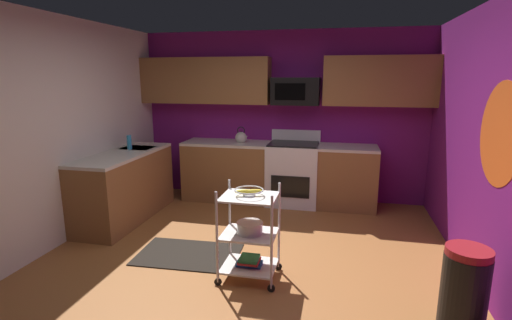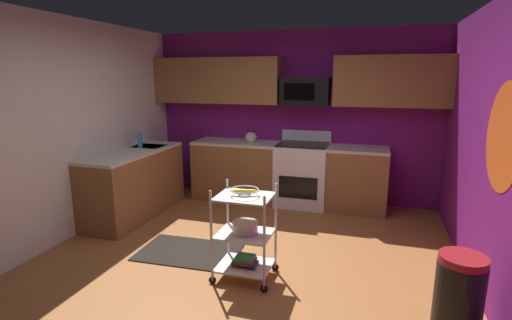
# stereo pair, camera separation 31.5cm
# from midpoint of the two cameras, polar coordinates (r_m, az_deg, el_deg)

# --- Properties ---
(floor) EXTENTS (4.40, 4.80, 0.04)m
(floor) POSITION_cam_midpoint_polar(r_m,az_deg,el_deg) (4.11, 0.05, -15.67)
(floor) COLOR #995B2D
(floor) RESTS_ON ground
(wall_back) EXTENTS (4.52, 0.06, 2.60)m
(wall_back) POSITION_cam_midpoint_polar(r_m,az_deg,el_deg) (6.03, 6.91, 6.45)
(wall_back) COLOR #751970
(wall_back) RESTS_ON ground
(wall_left) EXTENTS (0.06, 4.80, 2.60)m
(wall_left) POSITION_cam_midpoint_polar(r_m,az_deg,el_deg) (4.83, -26.21, 3.79)
(wall_left) COLOR silver
(wall_left) RESTS_ON ground
(wall_right) EXTENTS (0.06, 4.80, 2.60)m
(wall_right) POSITION_cam_midpoint_polar(r_m,az_deg,el_deg) (3.71, 35.11, 0.57)
(wall_right) COLOR #751970
(wall_right) RESTS_ON ground
(wall_flower_decal) EXTENTS (0.00, 0.88, 0.88)m
(wall_flower_decal) POSITION_cam_midpoint_polar(r_m,az_deg,el_deg) (3.64, 35.13, 2.78)
(wall_flower_decal) COLOR #E5591E
(counter_run) EXTENTS (3.67, 2.29, 0.92)m
(counter_run) POSITION_cam_midpoint_polar(r_m,az_deg,el_deg) (5.64, -1.80, -2.54)
(counter_run) COLOR brown
(counter_run) RESTS_ON ground
(oven_range) EXTENTS (0.76, 0.65, 1.10)m
(oven_range) POSITION_cam_midpoint_polar(r_m,az_deg,el_deg) (5.82, 8.47, -2.05)
(oven_range) COLOR white
(oven_range) RESTS_ON ground
(upper_cabinets) EXTENTS (4.40, 0.33, 0.70)m
(upper_cabinets) POSITION_cam_midpoint_polar(r_m,az_deg,el_deg) (5.81, 6.16, 11.68)
(upper_cabinets) COLOR brown
(microwave) EXTENTS (0.70, 0.39, 0.40)m
(microwave) POSITION_cam_midpoint_polar(r_m,az_deg,el_deg) (5.74, 9.02, 10.10)
(microwave) COLOR black
(rolling_cart) EXTENTS (0.58, 0.44, 0.91)m
(rolling_cart) POSITION_cam_midpoint_polar(r_m,az_deg,el_deg) (3.69, 0.78, -10.98)
(rolling_cart) COLOR silver
(rolling_cart) RESTS_ON ground
(fruit_bowl) EXTENTS (0.27, 0.27, 0.07)m
(fruit_bowl) POSITION_cam_midpoint_polar(r_m,az_deg,el_deg) (3.54, 0.80, -4.68)
(fruit_bowl) COLOR silver
(fruit_bowl) RESTS_ON rolling_cart
(mixing_bowl_large) EXTENTS (0.25, 0.25, 0.11)m
(mixing_bowl_large) POSITION_cam_midpoint_polar(r_m,az_deg,el_deg) (3.66, 0.86, -10.04)
(mixing_bowl_large) COLOR silver
(mixing_bowl_large) RESTS_ON rolling_cart
(book_stack) EXTENTS (0.24, 0.19, 0.09)m
(book_stack) POSITION_cam_midpoint_polar(r_m,az_deg,el_deg) (3.81, 0.76, -14.86)
(book_stack) COLOR #1E4C8C
(book_stack) RESTS_ON rolling_cart
(kettle) EXTENTS (0.21, 0.18, 0.26)m
(kettle) POSITION_cam_midpoint_polar(r_m,az_deg,el_deg) (5.88, 0.76, 3.40)
(kettle) COLOR beige
(kettle) RESTS_ON counter_run
(dish_soap_bottle) EXTENTS (0.06, 0.06, 0.20)m
(dish_soap_bottle) POSITION_cam_midpoint_polar(r_m,az_deg,el_deg) (5.63, -15.44, 2.79)
(dish_soap_bottle) COLOR #2D8CBF
(dish_soap_bottle) RESTS_ON counter_run
(trash_can) EXTENTS (0.34, 0.42, 0.66)m
(trash_can) POSITION_cam_midpoint_polar(r_m,az_deg,el_deg) (3.39, 30.54, -17.38)
(trash_can) COLOR black
(trash_can) RESTS_ON ground
(floor_rug) EXTENTS (1.13, 0.75, 0.01)m
(floor_rug) POSITION_cam_midpoint_polar(r_m,az_deg,el_deg) (4.40, -7.91, -13.48)
(floor_rug) COLOR black
(floor_rug) RESTS_ON ground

